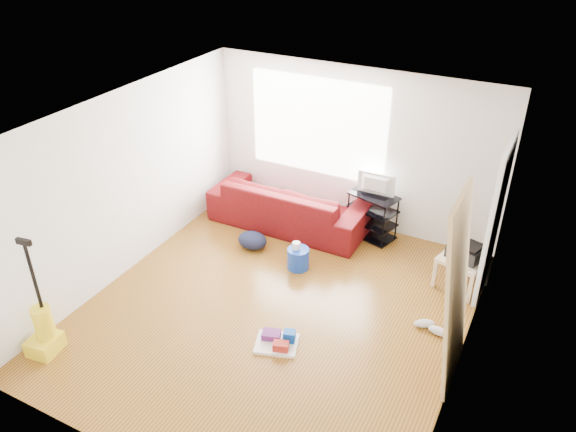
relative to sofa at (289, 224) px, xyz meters
The scene contains 13 objects.
room 2.36m from the sofa, 63.87° to the right, with size 4.51×5.01×2.51m.
sofa is the anchor object (origin of this frame).
tv_stand 1.35m from the sofa, 11.98° to the left, with size 0.79×0.59×0.71m.
tv 1.57m from the sofa, 11.98° to the left, with size 0.57×0.07×0.33m, color black.
side_table 2.81m from the sofa, ahead, with size 0.68×0.68×0.46m.
printer 2.84m from the sofa, ahead, with size 0.49×0.42×0.22m.
bucket 1.18m from the sofa, 56.53° to the right, with size 0.31×0.31×0.31m, color #1237AE.
toilet_paper 1.19m from the sofa, 57.79° to the right, with size 0.11×0.11×0.10m, color white.
cleaning_tray 2.73m from the sofa, 65.39° to the right, with size 0.59×0.52×0.18m.
backpack 0.85m from the sofa, 102.16° to the right, with size 0.45×0.36×0.25m, color #131734.
sneakers 3.02m from the sofa, 28.23° to the right, with size 0.46×0.23×0.10m.
vacuum 3.96m from the sofa, 107.50° to the right, with size 0.36×0.39×1.48m.
door_panel 3.57m from the sofa, 34.50° to the right, with size 0.04×0.87×2.17m, color tan.
Camera 1 is at (2.68, -4.85, 4.59)m, focal length 35.00 mm.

